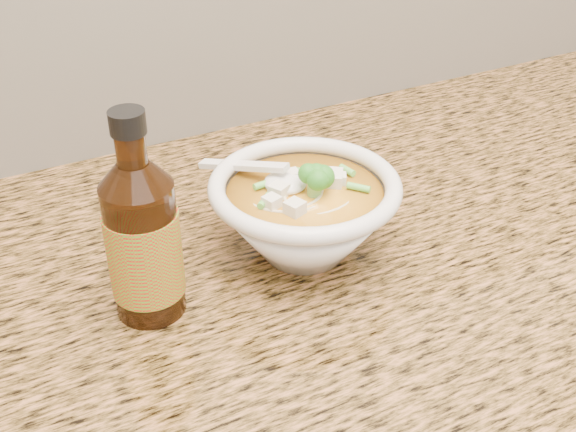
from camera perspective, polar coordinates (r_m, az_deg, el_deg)
name	(u,v)px	position (r m, az deg, el deg)	size (l,w,h in m)	color
counter_slab	(349,242)	(0.85, 4.84, -2.06)	(4.00, 0.68, 0.04)	#A0643A
soup_bowl	(304,215)	(0.78, 1.28, 0.07)	(0.20, 0.21, 0.11)	silver
hot_sauce_bottle	(143,241)	(0.69, -11.36, -1.98)	(0.09, 0.09, 0.22)	#351907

